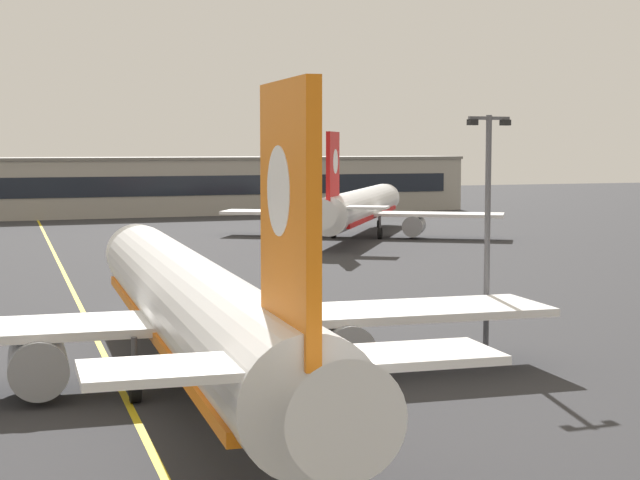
# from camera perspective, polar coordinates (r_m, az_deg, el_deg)

# --- Properties ---
(ground_plane) EXTENTS (400.00, 400.00, 0.00)m
(ground_plane) POSITION_cam_1_polar(r_m,az_deg,el_deg) (35.66, -5.65, -11.02)
(ground_plane) COLOR #2D2D30
(taxiway_centreline) EXTENTS (14.14, 179.49, 0.01)m
(taxiway_centreline) POSITION_cam_1_polar(r_m,az_deg,el_deg) (64.41, -13.00, -3.82)
(taxiway_centreline) COLOR yellow
(taxiway_centreline) RESTS_ON ground
(airliner_foreground) EXTENTS (32.30, 41.52, 11.65)m
(airliner_foreground) POSITION_cam_1_polar(r_m,az_deg,el_deg) (42.75, -7.05, -3.69)
(airliner_foreground) COLOR white
(airliner_foreground) RESTS_ON ground
(airliner_background) EXTENTS (28.63, 35.39, 11.34)m
(airliner_background) POSITION_cam_1_polar(r_m,az_deg,el_deg) (113.08, 2.21, 1.81)
(airliner_background) COLOR white
(airliner_background) RESTS_ON ground
(apron_lamp_post) EXTENTS (2.24, 0.90, 11.44)m
(apron_lamp_post) POSITION_cam_1_polar(r_m,az_deg,el_deg) (50.32, 9.24, 0.65)
(apron_lamp_post) COLOR #515156
(apron_lamp_post) RESTS_ON ground
(safety_cone_by_nose_gear) EXTENTS (0.44, 0.44, 0.55)m
(safety_cone_by_nose_gear) POSITION_cam_1_polar(r_m,az_deg,el_deg) (58.62, -9.52, -4.39)
(safety_cone_by_nose_gear) COLOR orange
(safety_cone_by_nose_gear) RESTS_ON ground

